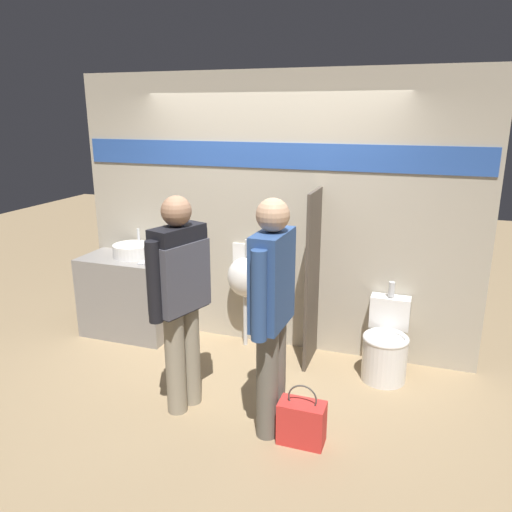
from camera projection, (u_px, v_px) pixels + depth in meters
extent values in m
plane|color=#997F5B|center=(250.00, 367.00, 4.72)|extent=(16.00, 16.00, 0.00)
cube|color=#B2A893|center=(270.00, 215.00, 4.88)|extent=(4.03, 0.06, 2.70)
cube|color=#2D56AD|center=(270.00, 155.00, 4.69)|extent=(3.95, 0.01, 0.24)
cube|color=gray|center=(129.00, 296.00, 5.34)|extent=(0.95, 0.54, 0.85)
cylinder|color=white|center=(132.00, 251.00, 5.23)|extent=(0.40, 0.40, 0.13)
cylinder|color=silver|center=(139.00, 235.00, 5.32)|extent=(0.03, 0.03, 0.14)
cube|color=#B7B7BC|center=(144.00, 262.00, 5.03)|extent=(0.07, 0.14, 0.01)
cube|color=#4C4238|center=(312.00, 279.00, 4.62)|extent=(0.03, 0.49, 1.66)
cylinder|color=silver|center=(245.00, 320.00, 5.10)|extent=(0.04, 0.04, 0.55)
ellipsoid|color=white|center=(245.00, 277.00, 4.97)|extent=(0.37, 0.25, 0.40)
cube|color=white|center=(249.00, 268.00, 5.07)|extent=(0.35, 0.02, 0.50)
cylinder|color=silver|center=(248.00, 247.00, 4.97)|extent=(0.06, 0.06, 0.16)
cylinder|color=white|center=(384.00, 359.00, 4.46)|extent=(0.39, 0.39, 0.39)
torus|color=white|center=(386.00, 338.00, 4.40)|extent=(0.41, 0.41, 0.04)
cube|color=white|center=(390.00, 312.00, 4.62)|extent=(0.36, 0.16, 0.30)
cylinder|color=silver|center=(392.00, 289.00, 4.54)|extent=(0.06, 0.06, 0.14)
cylinder|color=gray|center=(175.00, 363.00, 3.92)|extent=(0.16, 0.16, 0.84)
cylinder|color=gray|center=(190.00, 355.00, 4.05)|extent=(0.16, 0.16, 0.84)
cube|color=black|center=(179.00, 269.00, 3.78)|extent=(0.32, 0.48, 0.67)
cube|color=#4C4C56|center=(179.00, 276.00, 3.79)|extent=(0.35, 0.51, 0.53)
cylinder|color=black|center=(154.00, 282.00, 3.59)|extent=(0.11, 0.11, 0.62)
cylinder|color=black|center=(202.00, 266.00, 3.98)|extent=(0.11, 0.11, 0.62)
sphere|color=#A87A5B|center=(176.00, 211.00, 3.65)|extent=(0.23, 0.23, 0.23)
cylinder|color=#666056|center=(267.00, 383.00, 3.62)|extent=(0.16, 0.16, 0.86)
cylinder|color=#666056|center=(275.00, 372.00, 3.77)|extent=(0.16, 0.16, 0.86)
cube|color=#2D4C84|center=(272.00, 279.00, 3.48)|extent=(0.22, 0.46, 0.68)
cylinder|color=#2D4C84|center=(259.00, 296.00, 3.26)|extent=(0.11, 0.11, 0.63)
cylinder|color=#2D4C84|center=(284.00, 273.00, 3.72)|extent=(0.11, 0.11, 0.63)
sphere|color=tan|center=(273.00, 215.00, 3.35)|extent=(0.23, 0.23, 0.23)
cube|color=red|center=(302.00, 423.00, 3.61)|extent=(0.34, 0.19, 0.32)
torus|color=#4C4742|center=(302.00, 398.00, 3.56)|extent=(0.21, 0.01, 0.21)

